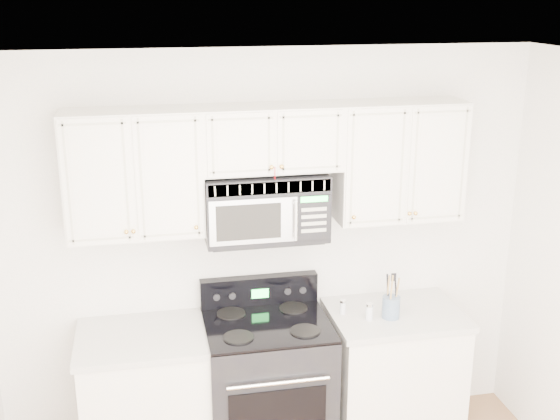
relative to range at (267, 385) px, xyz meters
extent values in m
cube|color=silver|center=(0.06, -1.42, 2.12)|extent=(3.50, 3.50, 0.01)
cube|color=white|center=(0.06, 0.33, 0.82)|extent=(3.50, 0.01, 2.60)
cube|color=silver|center=(-0.74, 0.01, -0.04)|extent=(0.82, 0.63, 0.88)
cube|color=beige|center=(-0.74, 0.01, 0.42)|extent=(0.86, 0.65, 0.04)
cube|color=silver|center=(0.86, 0.01, -0.04)|extent=(0.82, 0.63, 0.88)
cube|color=beige|center=(0.86, 0.01, 0.42)|extent=(0.86, 0.65, 0.04)
cube|color=black|center=(0.00, -0.01, -0.02)|extent=(0.78, 0.67, 0.92)
cube|color=black|center=(0.00, -0.34, -0.03)|extent=(0.59, 0.01, 0.41)
cylinder|color=white|center=(0.00, -0.37, 0.24)|extent=(0.62, 0.02, 0.02)
cube|color=black|center=(0.00, -0.01, 0.44)|extent=(0.78, 0.67, 0.02)
cube|color=black|center=(0.00, 0.29, 0.54)|extent=(0.78, 0.08, 0.21)
cube|color=#2AF550|center=(0.00, 0.24, 0.54)|extent=(0.11, 0.00, 0.06)
cube|color=silver|center=(-0.76, 0.16, 1.41)|extent=(0.80, 0.33, 0.75)
cube|color=silver|center=(0.88, 0.16, 1.41)|extent=(0.80, 0.33, 0.75)
cube|color=silver|center=(0.06, 0.16, 1.59)|extent=(0.84, 0.33, 0.39)
sphere|color=gold|center=(-0.78, -0.03, 1.12)|extent=(0.03, 0.03, 0.03)
sphere|color=gold|center=(-0.42, -0.03, 1.12)|extent=(0.03, 0.03, 0.03)
sphere|color=gold|center=(0.54, -0.03, 1.12)|extent=(0.03, 0.03, 0.03)
sphere|color=gold|center=(0.90, -0.03, 1.12)|extent=(0.03, 0.03, 0.03)
sphere|color=gold|center=(0.03, -0.03, 1.46)|extent=(0.03, 0.03, 0.03)
sphere|color=gold|center=(0.09, -0.03, 1.46)|extent=(0.03, 0.03, 0.03)
cylinder|color=#CE010A|center=(0.05, -0.03, 1.40)|extent=(0.01, 0.00, 0.12)
sphere|color=gold|center=(0.05, -0.03, 1.33)|extent=(0.04, 0.04, 0.04)
cube|color=black|center=(0.02, 0.14, 1.17)|extent=(0.75, 0.37, 0.41)
cube|color=#B7B4A4|center=(0.02, -0.04, 1.34)|extent=(0.73, 0.01, 0.07)
cube|color=#A1A1A4|center=(-0.09, -0.05, 1.14)|extent=(0.52, 0.01, 0.28)
cube|color=black|center=(-0.12, -0.06, 1.14)|extent=(0.39, 0.01, 0.22)
cube|color=black|center=(0.28, -0.05, 1.14)|extent=(0.20, 0.01, 0.28)
cube|color=#2AF550|center=(0.28, -0.06, 1.26)|extent=(0.16, 0.00, 0.03)
cylinder|color=white|center=(0.16, -0.09, 1.14)|extent=(0.02, 0.02, 0.24)
cylinder|color=slate|center=(0.79, -0.06, 0.51)|extent=(0.11, 0.11, 0.14)
cylinder|color=tan|center=(0.83, -0.06, 0.58)|extent=(0.01, 0.01, 0.25)
cylinder|color=black|center=(0.78, -0.03, 0.59)|extent=(0.01, 0.01, 0.27)
cylinder|color=tan|center=(0.78, -0.09, 0.60)|extent=(0.01, 0.01, 0.28)
cylinder|color=black|center=(0.83, -0.06, 0.58)|extent=(0.01, 0.01, 0.25)
cylinder|color=tan|center=(0.78, -0.03, 0.59)|extent=(0.01, 0.01, 0.27)
cylinder|color=silver|center=(0.51, 0.05, 0.48)|extent=(0.04, 0.04, 0.08)
cylinder|color=white|center=(0.51, 0.05, 0.52)|extent=(0.04, 0.04, 0.02)
cylinder|color=silver|center=(0.65, -0.07, 0.48)|extent=(0.04, 0.04, 0.09)
cylinder|color=white|center=(0.65, -0.07, 0.54)|extent=(0.05, 0.05, 0.02)
camera|label=1|loc=(-0.71, -3.92, 2.44)|focal=45.00mm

